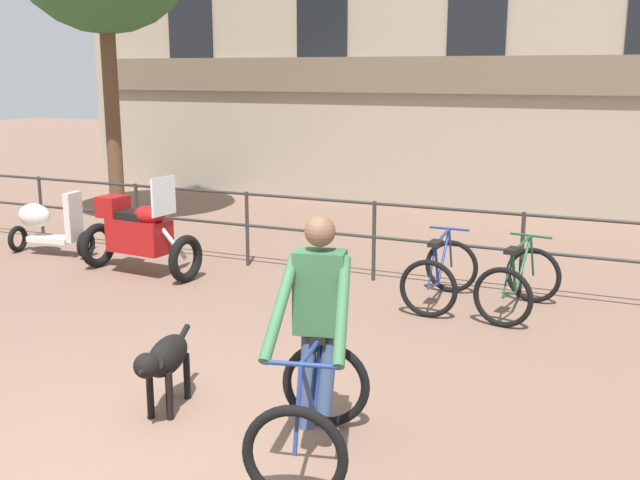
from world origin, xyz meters
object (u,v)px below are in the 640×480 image
object	(u,v)px
parked_motorcycle	(138,233)
parked_bicycle_mid_left	(519,283)
dog	(165,360)
parked_scooter	(48,224)
parked_bicycle_near_lamp	(440,275)
cyclist_with_bike	(315,352)

from	to	relation	value
parked_motorcycle	parked_bicycle_mid_left	xyz separation A→B (m)	(4.94, 0.33, -0.20)
dog	parked_motorcycle	bearing A→B (deg)	116.29
parked_scooter	parked_bicycle_near_lamp	bearing A→B (deg)	-96.28
parked_motorcycle	dog	bearing A→B (deg)	-134.82
dog	parked_scooter	distance (m)	5.97
parked_bicycle_near_lamp	parked_bicycle_mid_left	size ratio (longest dim) A/B	0.93
cyclist_with_bike	parked_motorcycle	distance (m)	5.40
cyclist_with_bike	parked_scooter	world-z (taller)	cyclist_with_bike
parked_bicycle_near_lamp	parked_bicycle_mid_left	xyz separation A→B (m)	(0.90, 0.00, 0.00)
parked_motorcycle	parked_scooter	size ratio (longest dim) A/B	1.31
cyclist_with_bike	parked_bicycle_mid_left	size ratio (longest dim) A/B	1.42
dog	parked_bicycle_near_lamp	size ratio (longest dim) A/B	0.91
cyclist_with_bike	parked_scooter	xyz separation A→B (m)	(-6.06, 3.79, -0.30)
parked_motorcycle	cyclist_with_bike	bearing A→B (deg)	-124.40
parked_bicycle_mid_left	dog	bearing A→B (deg)	68.40
cyclist_with_bike	parked_scooter	bearing A→B (deg)	134.63
dog	parked_bicycle_mid_left	world-z (taller)	parked_bicycle_mid_left
cyclist_with_bike	parked_bicycle_near_lamp	xyz separation A→B (m)	(-0.10, 3.77, -0.41)
cyclist_with_bike	parked_bicycle_near_lamp	size ratio (longest dim) A/B	1.53
dog	parked_bicycle_near_lamp	xyz separation A→B (m)	(1.26, 3.66, -0.09)
parked_motorcycle	parked_bicycle_mid_left	size ratio (longest dim) A/B	1.44
cyclist_with_bike	parked_bicycle_mid_left	xyz separation A→B (m)	(0.79, 3.77, -0.41)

